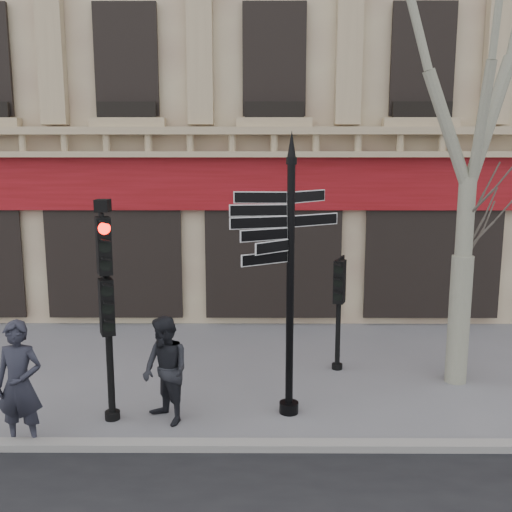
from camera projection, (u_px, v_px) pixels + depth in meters
The scene contains 9 objects.
ground at pixel (280, 408), 9.77m from camera, with size 80.00×80.00×0.00m, color slate.
kerb at pixel (283, 446), 8.38m from camera, with size 80.00×0.25×0.12m, color gray.
building at pixel (269, 23), 20.50m from camera, with size 28.00×15.52×18.00m.
fingerpost at pixel (291, 228), 9.06m from camera, with size 2.53×2.53×4.66m.
traffic_signal_main at pixel (106, 284), 8.97m from camera, with size 0.48×0.42×3.61m.
traffic_signal_secondary at pixel (339, 294), 11.30m from camera, with size 0.45×0.39×2.25m.
plane_tree at pixel (479, 16), 9.78m from camera, with size 3.56×3.56×9.45m.
pedestrian_a at pixel (19, 385), 8.34m from camera, with size 0.70×0.46×1.92m, color #21222C.
pedestrian_b at pixel (166, 371), 9.12m from camera, with size 0.85×0.66×1.75m, color black.
Camera 1 is at (-0.36, -9.17, 4.27)m, focal length 40.00 mm.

